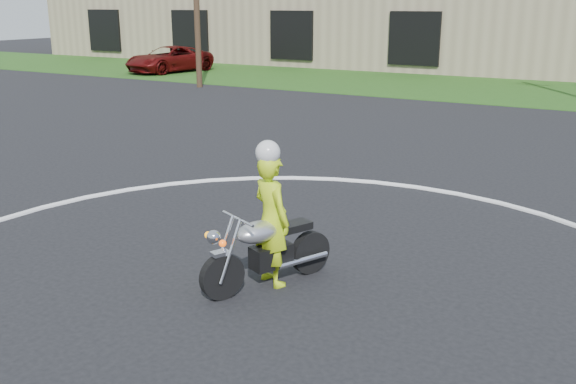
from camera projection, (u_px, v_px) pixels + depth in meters
The scene contains 7 objects.
grass_strip at pixel (546, 93), 29.05m from camera, with size 120.00×10.00×0.02m, color #1E4714.
course_markings at pixel (457, 287), 9.12m from camera, with size 19.05×19.05×0.12m.
primary_motorcycle at pixel (266, 250), 9.02m from camera, with size 1.15×2.01×1.13m.
rider_primary_grp at pixel (271, 216), 9.00m from camera, with size 0.82×0.70×2.10m.
pickup_grp at pixel (169, 59), 37.78m from camera, with size 3.36×5.76×1.51m.
traffic_cones at pixel (409, 378), 6.67m from camera, with size 20.07×10.95×0.30m.
warehouse at pixel (322, 0), 47.25m from camera, with size 41.00×17.00×8.30m.
Camera 1 is at (4.22, -4.12, 3.87)m, focal length 40.00 mm.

